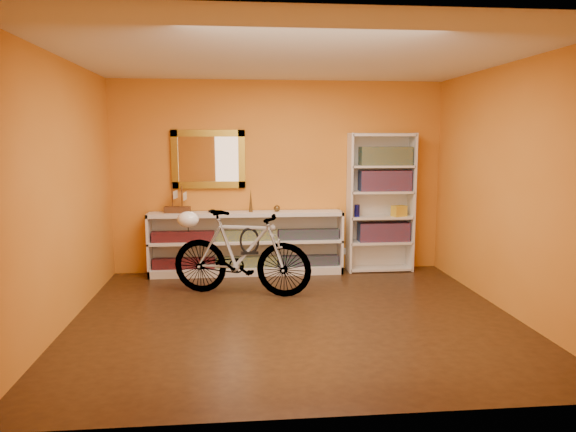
{
  "coord_description": "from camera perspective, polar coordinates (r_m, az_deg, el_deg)",
  "views": [
    {
      "loc": [
        -0.57,
        -5.21,
        1.81
      ],
      "look_at": [
        0.0,
        0.7,
        0.95
      ],
      "focal_mm": 32.93,
      "sensor_mm": 36.0,
      "label": 1
    }
  ],
  "objects": [
    {
      "name": "yellow_bag",
      "position": [
        7.41,
        11.9,
        0.53
      ],
      "size": [
        0.22,
        0.19,
        0.15
      ],
      "primitive_type": "cube",
      "rotation": [
        0.0,
        0.0,
        0.38
      ],
      "color": "gold",
      "rests_on": "bookcase"
    },
    {
      "name": "toy_car",
      "position": [
        7.09,
        -8.06,
        0.39
      ],
      "size": [
        0.0,
        0.0,
        0.0
      ],
      "primitive_type": "imported",
      "rotation": [
        0.0,
        0.0,
        1.56
      ],
      "color": "black",
      "rests_on": "console_unit"
    },
    {
      "name": "wall_socket",
      "position": [
        7.5,
        5.92,
        -3.8
      ],
      "size": [
        0.09,
        0.02,
        0.09
      ],
      "primitive_type": "cube",
      "color": "silver",
      "rests_on": "back_wall"
    },
    {
      "name": "book_row_a",
      "position": [
        7.44,
        10.27,
        -1.68
      ],
      "size": [
        0.7,
        0.22,
        0.26
      ],
      "primitive_type": "cube",
      "color": "maroon",
      "rests_on": "bookcase"
    },
    {
      "name": "red_tin",
      "position": [
        7.3,
        8.51,
        6.2
      ],
      "size": [
        0.16,
        0.16,
        0.19
      ],
      "primitive_type": "cube",
      "rotation": [
        0.0,
        0.0,
        -0.04
      ],
      "color": "maroon",
      "rests_on": "bookcase"
    },
    {
      "name": "book_row_b",
      "position": [
        7.35,
        10.41,
        3.78
      ],
      "size": [
        0.7,
        0.22,
        0.28
      ],
      "primitive_type": "cube",
      "color": "maroon",
      "rests_on": "bookcase"
    },
    {
      "name": "gilt_mirror",
      "position": [
        7.18,
        -8.59,
        6.08
      ],
      "size": [
        0.98,
        0.06,
        0.78
      ],
      "primitive_type": "cube",
      "color": "olive",
      "rests_on": "back_wall"
    },
    {
      "name": "cd_row_lower",
      "position": [
        7.19,
        -4.48,
        -4.96
      ],
      "size": [
        2.5,
        0.13,
        0.14
      ],
      "primitive_type": "cube",
      "color": "black",
      "rests_on": "console_unit"
    },
    {
      "name": "travel_mug",
      "position": [
        7.28,
        7.46,
        0.58
      ],
      "size": [
        0.07,
        0.07,
        0.17
      ],
      "primitive_type": "cylinder",
      "color": "navy",
      "rests_on": "bookcase"
    },
    {
      "name": "floor",
      "position": [
        5.54,
        0.71,
        -10.87
      ],
      "size": [
        4.5,
        4.0,
        0.01
      ],
      "primitive_type": "cube",
      "color": "black",
      "rests_on": "ground"
    },
    {
      "name": "bronze_ornament",
      "position": [
        7.07,
        -4.04,
        1.67
      ],
      "size": [
        0.05,
        0.05,
        0.31
      ],
      "primitive_type": "cone",
      "color": "brown",
      "rests_on": "console_unit"
    },
    {
      "name": "book_row_c",
      "position": [
        7.33,
        10.48,
        6.39
      ],
      "size": [
        0.7,
        0.22,
        0.25
      ],
      "primitive_type": "cube",
      "color": "#1B4D5E",
      "rests_on": "bookcase"
    },
    {
      "name": "decorative_orb",
      "position": [
        7.1,
        -1.2,
        0.83
      ],
      "size": [
        0.09,
        0.09,
        0.09
      ],
      "primitive_type": "sphere",
      "color": "brown",
      "rests_on": "console_unit"
    },
    {
      "name": "helmet",
      "position": [
        6.34,
        -10.74,
        -0.37
      ],
      "size": [
        0.25,
        0.24,
        0.19
      ],
      "primitive_type": "ellipsoid",
      "color": "white",
      "rests_on": "bicycle"
    },
    {
      "name": "bookcase",
      "position": [
        7.36,
        9.97,
        1.41
      ],
      "size": [
        0.9,
        0.3,
        1.9
      ],
      "primitive_type": null,
      "color": "silver",
      "rests_on": "floor"
    },
    {
      "name": "u_lock",
      "position": [
        6.14,
        -4.18,
        -2.68
      ],
      "size": [
        0.23,
        0.02,
        0.23
      ],
      "primitive_type": "torus",
      "rotation": [
        1.57,
        0.0,
        0.0
      ],
      "color": "black",
      "rests_on": "bicycle"
    },
    {
      "name": "model_ship",
      "position": [
        7.11,
        -11.89,
        1.93
      ],
      "size": [
        0.35,
        0.16,
        0.4
      ],
      "primitive_type": null,
      "rotation": [
        0.0,
        0.0,
        -0.11
      ],
      "color": "#462613",
      "rests_on": "console_unit"
    },
    {
      "name": "left_wall",
      "position": [
        5.49,
        -23.36,
        2.25
      ],
      "size": [
        0.01,
        4.0,
        2.6
      ],
      "primitive_type": "cube",
      "color": "orange",
      "rests_on": "ground"
    },
    {
      "name": "bicycle",
      "position": [
        6.2,
        -5.06,
        -4.01
      ],
      "size": [
        0.9,
        1.75,
        1.0
      ],
      "primitive_type": "imported",
      "rotation": [
        0.0,
        0.0,
        1.28
      ],
      "color": "silver",
      "rests_on": "floor"
    },
    {
      "name": "cd_row_upper",
      "position": [
        7.12,
        -4.51,
        -2.1
      ],
      "size": [
        2.5,
        0.13,
        0.14
      ],
      "primitive_type": "cube",
      "color": "navy",
      "rests_on": "console_unit"
    },
    {
      "name": "ceiling",
      "position": [
        5.3,
        0.76,
        16.88
      ],
      "size": [
        4.5,
        4.0,
        0.01
      ],
      "primitive_type": "cube",
      "color": "silver",
      "rests_on": "ground"
    },
    {
      "name": "right_wall",
      "position": [
        5.94,
        22.91,
        2.68
      ],
      "size": [
        0.01,
        4.0,
        2.6
      ],
      "primitive_type": "cube",
      "color": "orange",
      "rests_on": "ground"
    },
    {
      "name": "console_unit",
      "position": [
        7.16,
        -4.5,
        -2.94
      ],
      "size": [
        2.6,
        0.35,
        0.85
      ],
      "primitive_type": null,
      "color": "silver",
      "rests_on": "floor"
    },
    {
      "name": "back_wall",
      "position": [
        7.25,
        -1.0,
        4.21
      ],
      "size": [
        4.5,
        0.01,
        2.6
      ],
      "primitive_type": "cube",
      "color": "orange",
      "rests_on": "ground"
    }
  ]
}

